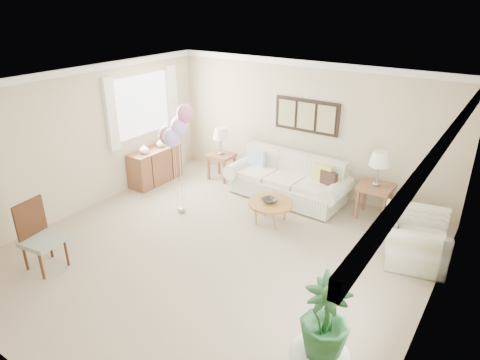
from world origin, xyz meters
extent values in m
plane|color=tan|center=(0.00, 0.00, 0.00)|extent=(6.00, 6.00, 0.00)
cube|color=#C3B591|center=(0.00, 3.00, 1.30)|extent=(6.00, 0.04, 2.60)
cube|color=#C3B591|center=(0.00, -3.00, 1.30)|extent=(6.00, 0.04, 2.60)
cube|color=#C3B591|center=(-3.00, 0.00, 1.30)|extent=(0.04, 6.00, 2.60)
cube|color=#C3B591|center=(3.00, 0.00, 1.30)|extent=(0.04, 6.00, 2.60)
cube|color=white|center=(0.00, 0.00, 2.59)|extent=(6.00, 6.00, 0.02)
cube|color=white|center=(0.00, 2.97, 2.54)|extent=(6.00, 0.06, 0.12)
cube|color=white|center=(-2.97, 0.00, 2.54)|extent=(0.06, 6.00, 0.12)
cube|color=white|center=(2.97, 0.00, 2.54)|extent=(0.06, 6.00, 0.12)
cube|color=white|center=(-2.98, 1.50, 1.65)|extent=(0.04, 1.40, 1.20)
cube|color=white|center=(-2.94, 0.65, 1.65)|extent=(0.10, 0.22, 1.40)
cube|color=white|center=(-2.94, 2.35, 1.65)|extent=(0.10, 0.22, 1.40)
cube|color=black|center=(0.00, 2.97, 1.55)|extent=(1.35, 0.04, 0.65)
cube|color=#8C8C59|center=(-0.42, 2.94, 1.55)|extent=(0.36, 0.02, 0.52)
cube|color=#8C8C59|center=(0.00, 2.94, 1.55)|extent=(0.36, 0.02, 0.52)
cube|color=#8C8C59|center=(0.42, 2.94, 1.55)|extent=(0.36, 0.02, 0.52)
cube|color=silver|center=(-0.04, 2.32, 0.22)|extent=(2.22, 0.99, 0.36)
cube|color=silver|center=(-0.04, 2.65, 0.62)|extent=(2.19, 0.32, 0.55)
cylinder|color=silver|center=(-1.08, 2.32, 0.45)|extent=(0.36, 0.91, 0.32)
cylinder|color=silver|center=(1.00, 2.32, 0.45)|extent=(0.36, 0.91, 0.32)
cube|color=beige|center=(-0.67, 2.27, 0.44)|extent=(0.63, 0.74, 0.12)
cube|color=beige|center=(-0.04, 2.27, 0.44)|extent=(0.63, 0.74, 0.12)
cube|color=beige|center=(0.58, 2.27, 0.44)|extent=(0.63, 0.74, 0.12)
cube|color=#A7CBDE|center=(-0.82, 2.44, 0.66)|extent=(0.38, 0.12, 0.38)
cube|color=#CCBE54|center=(0.65, 2.44, 0.66)|extent=(0.38, 0.12, 0.38)
cube|color=#322118|center=(0.80, 2.37, 0.60)|extent=(0.34, 0.10, 0.34)
cube|color=silver|center=(-0.04, 2.32, 0.02)|extent=(1.99, 0.79, 0.04)
cube|color=#905E3E|center=(-1.69, 2.42, 0.53)|extent=(0.53, 0.48, 0.08)
cube|color=#905E3E|center=(-1.90, 2.23, 0.25)|extent=(0.05, 0.05, 0.50)
cube|color=#905E3E|center=(-1.48, 2.23, 0.25)|extent=(0.05, 0.05, 0.50)
cube|color=#905E3E|center=(-1.90, 2.61, 0.25)|extent=(0.05, 0.05, 0.50)
cube|color=#905E3E|center=(-1.48, 2.61, 0.25)|extent=(0.05, 0.05, 0.50)
cube|color=#905E3E|center=(1.63, 2.54, 0.59)|extent=(0.58, 0.53, 0.08)
cube|color=#905E3E|center=(1.39, 2.33, 0.28)|extent=(0.05, 0.05, 0.55)
cube|color=#905E3E|center=(1.86, 2.33, 0.28)|extent=(0.05, 0.05, 0.55)
cube|color=#905E3E|center=(1.39, 2.75, 0.28)|extent=(0.05, 0.05, 0.55)
cube|color=#905E3E|center=(1.86, 2.75, 0.28)|extent=(0.05, 0.05, 0.55)
cylinder|color=gray|center=(-1.69, 2.42, 0.60)|extent=(0.14, 0.14, 0.06)
cylinder|color=gray|center=(-1.69, 2.42, 0.78)|extent=(0.04, 0.04, 0.29)
cone|color=silver|center=(-1.69, 2.42, 1.04)|extent=(0.33, 0.33, 0.23)
cylinder|color=gray|center=(1.63, 2.54, 0.67)|extent=(0.15, 0.15, 0.06)
cylinder|color=gray|center=(1.63, 2.54, 0.85)|extent=(0.04, 0.04, 0.31)
cone|color=silver|center=(1.63, 2.54, 1.13)|extent=(0.35, 0.35, 0.25)
cylinder|color=olive|center=(0.19, 1.33, 0.38)|extent=(0.80, 0.80, 0.04)
cylinder|color=olive|center=(0.38, 1.52, 0.18)|extent=(0.03, 0.03, 0.36)
cylinder|color=olive|center=(0.00, 1.52, 0.18)|extent=(0.03, 0.03, 0.36)
cylinder|color=olive|center=(0.00, 1.14, 0.18)|extent=(0.03, 0.03, 0.36)
cylinder|color=olive|center=(0.38, 1.14, 0.18)|extent=(0.03, 0.03, 0.36)
imported|color=#2F2826|center=(0.17, 1.31, 0.43)|extent=(0.32, 0.32, 0.06)
imported|color=silver|center=(2.55, 1.57, 0.35)|extent=(1.15, 1.26, 0.71)
cylinder|color=silver|center=(2.40, -1.55, 0.60)|extent=(0.57, 0.57, 0.04)
imported|color=#1B4722|center=(2.41, -1.52, 1.04)|extent=(0.62, 0.62, 0.84)
cube|color=gray|center=(-1.85, -1.70, 0.46)|extent=(0.57, 0.57, 0.07)
cylinder|color=#3D1F0F|center=(-2.06, -1.90, 0.21)|extent=(0.04, 0.04, 0.42)
cylinder|color=#3D1F0F|center=(-1.65, -1.90, 0.21)|extent=(0.04, 0.04, 0.42)
cylinder|color=#3D1F0F|center=(-2.06, -1.50, 0.21)|extent=(0.04, 0.04, 0.42)
cylinder|color=#3D1F0F|center=(-1.65, -1.50, 0.21)|extent=(0.04, 0.04, 0.42)
cube|color=#3D1F0F|center=(-2.08, -1.70, 0.76)|extent=(0.11, 0.49, 0.56)
cube|color=#905E3E|center=(-2.76, 1.50, 0.37)|extent=(0.45, 1.20, 0.74)
cube|color=#3D1F0F|center=(-2.75, 1.20, 0.37)|extent=(0.46, 0.02, 0.70)
cube|color=#3D1F0F|center=(-2.75, 1.80, 0.37)|extent=(0.46, 0.02, 0.70)
imported|color=white|center=(-2.74, 1.21, 0.84)|extent=(0.21, 0.21, 0.20)
imported|color=beige|center=(-2.74, 1.70, 0.84)|extent=(0.20, 0.20, 0.20)
cube|color=gray|center=(-1.38, 0.74, 0.04)|extent=(0.10, 0.10, 0.08)
ellipsoid|color=pink|center=(-1.55, 0.68, 1.48)|extent=(0.29, 0.29, 0.33)
cylinder|color=silver|center=(-1.46, 0.71, 0.70)|extent=(0.01, 0.01, 1.23)
ellipsoid|color=#C0A0F1|center=(-1.31, 0.74, 1.64)|extent=(0.29, 0.29, 0.33)
cylinder|color=silver|center=(-1.34, 0.74, 0.78)|extent=(0.01, 0.01, 1.39)
ellipsoid|color=#F4DE54|center=(-1.43, 0.88, 1.64)|extent=(0.29, 0.29, 0.33)
cylinder|color=silver|center=(-1.40, 0.81, 0.78)|extent=(0.01, 0.01, 1.39)
ellipsoid|color=pink|center=(-1.23, 0.83, 1.88)|extent=(0.29, 0.29, 0.33)
cylinder|color=silver|center=(-1.30, 0.79, 0.90)|extent=(0.01, 0.01, 1.63)
ellipsoid|color=#C0A0F1|center=(-1.39, 0.62, 1.48)|extent=(0.29, 0.29, 0.33)
cylinder|color=silver|center=(-1.38, 0.68, 0.70)|extent=(0.01, 0.01, 1.23)
camera|label=1|loc=(3.48, -4.49, 3.74)|focal=32.00mm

